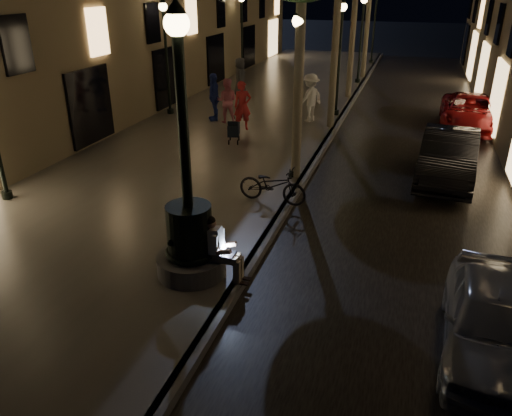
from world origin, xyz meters
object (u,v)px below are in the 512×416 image
at_px(car_front, 492,320).
at_px(pedestrian_blue, 214,97).
at_px(seated_man_laptop, 219,246).
at_px(bicycle, 272,185).
at_px(pedestrian_pink, 227,101).
at_px(car_third, 469,112).
at_px(lamp_left_c, 242,24).
at_px(lamp_curb_c, 362,27).
at_px(pedestrian_white, 310,98).
at_px(fountain_lamppost, 189,228).
at_px(lamp_curb_a, 297,75).
at_px(lamp_curb_b, 340,43).
at_px(pedestrian_red, 243,106).
at_px(lamp_curb_d, 375,18).
at_px(pedestrian_dark, 240,77).
at_px(lamp_left_b, 166,43).
at_px(stroller, 234,130).
at_px(car_second, 448,156).

distance_m(car_front, pedestrian_blue, 15.45).
height_order(seated_man_laptop, bicycle, seated_man_laptop).
bearing_deg(pedestrian_pink, car_third, -176.53).
height_order(lamp_left_c, car_front, lamp_left_c).
bearing_deg(pedestrian_pink, lamp_left_c, -87.45).
distance_m(seated_man_laptop, car_front, 4.97).
xyz_separation_m(seated_man_laptop, lamp_curb_c, (0.09, 22.00, 2.33)).
height_order(seated_man_laptop, pedestrian_white, pedestrian_white).
xyz_separation_m(fountain_lamppost, lamp_curb_a, (0.70, 6.00, 2.02)).
bearing_deg(lamp_curb_c, fountain_lamppost, -91.82).
height_order(lamp_curb_c, car_front, lamp_curb_c).
xyz_separation_m(lamp_curb_b, pedestrian_red, (-3.16, -3.53, -2.08)).
relative_size(lamp_curb_d, pedestrian_red, 2.53).
xyz_separation_m(seated_man_laptop, pedestrian_blue, (-4.71, 11.56, 0.27)).
height_order(pedestrian_white, pedestrian_dark, pedestrian_white).
relative_size(seated_man_laptop, lamp_left_c, 0.28).
xyz_separation_m(fountain_lamppost, pedestrian_white, (-0.20, 12.59, -0.03)).
relative_size(car_third, pedestrian_white, 2.49).
distance_m(lamp_curb_b, lamp_left_b, 7.38).
bearing_deg(bicycle, lamp_left_c, 25.98).
height_order(car_front, car_third, car_third).
bearing_deg(lamp_left_c, pedestrian_red, -71.12).
distance_m(lamp_curb_b, pedestrian_dark, 6.19).
xyz_separation_m(lamp_curb_b, pedestrian_pink, (-4.13, -2.69, -2.13)).
distance_m(stroller, pedestrian_blue, 3.48).
height_order(stroller, bicycle, bicycle).
relative_size(lamp_curb_d, car_front, 1.29).
bearing_deg(bicycle, seated_man_laptop, -175.01).
distance_m(lamp_curb_a, car_second, 5.34).
xyz_separation_m(pedestrian_red, bicycle, (3.06, -6.55, -0.46)).
bearing_deg(fountain_lamppost, car_second, 56.06).
relative_size(lamp_curb_b, stroller, 4.93).
height_order(pedestrian_pink, pedestrian_dark, pedestrian_dark).
bearing_deg(lamp_curb_d, pedestrian_white, -92.96).
bearing_deg(pedestrian_red, car_third, -9.11).
bearing_deg(lamp_left_c, pedestrian_blue, -77.57).
relative_size(seated_man_laptop, pedestrian_red, 0.71).
bearing_deg(lamp_left_b, bicycle, -49.07).
height_order(fountain_lamppost, pedestrian_white, fountain_lamppost).
height_order(seated_man_laptop, pedestrian_red, pedestrian_red).
height_order(lamp_curb_c, pedestrian_blue, lamp_curb_c).
bearing_deg(lamp_curb_a, pedestrian_blue, 130.81).
distance_m(seated_man_laptop, lamp_curb_d, 30.09).
height_order(pedestrian_white, bicycle, pedestrian_white).
bearing_deg(car_third, pedestrian_white, -164.15).
xyz_separation_m(pedestrian_red, pedestrian_pink, (-0.98, 0.84, -0.04)).
relative_size(lamp_curb_a, stroller, 4.93).
relative_size(lamp_curb_a, car_third, 0.98).
bearing_deg(fountain_lamppost, car_third, 66.34).
distance_m(fountain_lamppost, lamp_left_c, 23.00).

